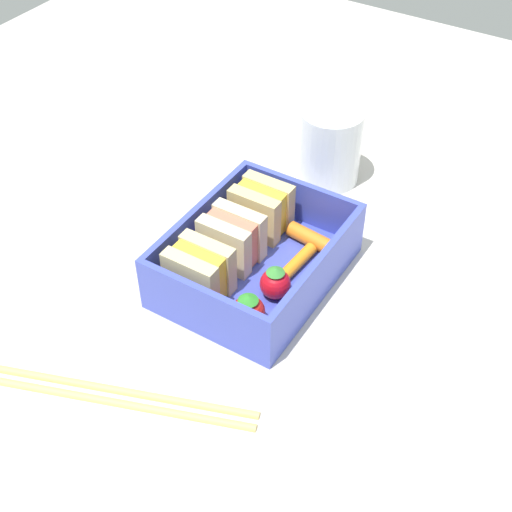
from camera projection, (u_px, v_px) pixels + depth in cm
name	position (u px, v px, depth cm)	size (l,w,h in cm)	color
ground_plane	(256.00, 285.00, 67.03)	(120.00, 120.00, 2.00)	beige
bento_tray	(256.00, 273.00, 65.94)	(17.20, 13.32, 1.20)	#414FC2
bento_rim	(256.00, 250.00, 64.01)	(17.20, 13.32, 4.47)	#414FC2
sandwich_left	(199.00, 272.00, 61.71)	(3.99, 5.19, 4.80)	beige
sandwich_center_left	(232.00, 239.00, 64.90)	(3.99, 5.19, 4.80)	beige
sandwich_center	(261.00, 208.00, 68.09)	(3.99, 5.19, 4.80)	#D8BB7B
strawberry_left	(248.00, 311.00, 59.44)	(2.90, 2.90, 3.50)	red
strawberry_far_left	(275.00, 283.00, 62.02)	(2.75, 2.75, 3.35)	red
carrot_stick_left	(296.00, 264.00, 65.10)	(1.17, 1.17, 5.21)	orange
carrot_stick_far_left	(313.00, 239.00, 67.29)	(1.52, 1.52, 5.22)	orange
chopstick_pair	(122.00, 395.00, 56.15)	(9.15, 21.24, 0.70)	#D4B767
drinking_glass	(330.00, 146.00, 74.89)	(6.57, 6.57, 8.26)	white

